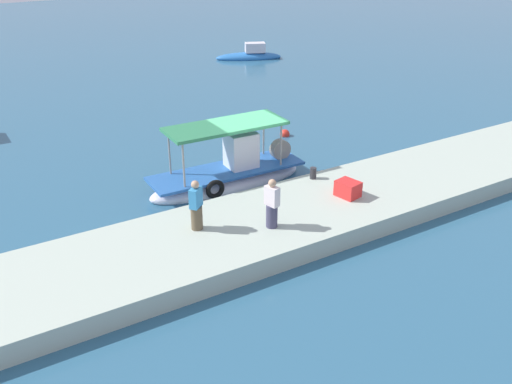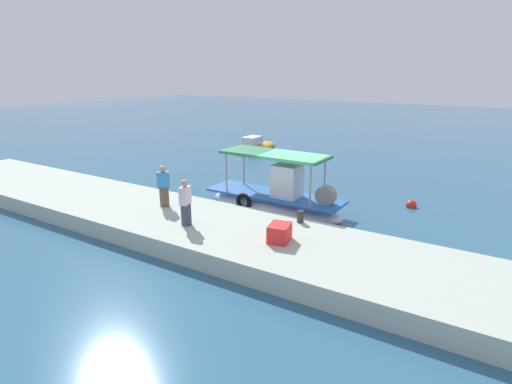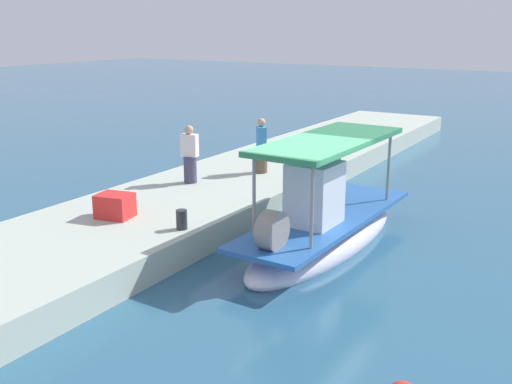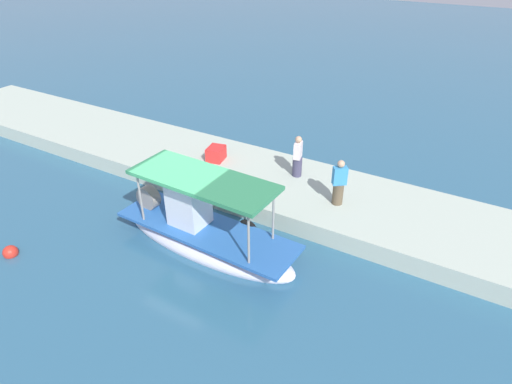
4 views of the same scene
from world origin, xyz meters
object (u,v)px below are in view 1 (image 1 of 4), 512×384
Objects in this scene: cargo_crate at (348,189)px; moored_boat_near at (250,56)px; fisherman_by_crate at (272,206)px; main_fishing_boat at (229,174)px; mooring_bollard at (313,173)px; fisherman_near_bollard at (196,207)px; marker_buoy at (285,134)px.

moored_boat_near is at bearing 67.42° from cargo_crate.
fisherman_by_crate reaches higher than cargo_crate.
mooring_bollard is at bearing -45.62° from main_fishing_boat.
fisherman_near_bollard is 3.57× the size of marker_buoy.
mooring_bollard is at bearing 34.81° from fisherman_by_crate.
fisherman_by_crate is 4.00m from mooring_bollard.
cargo_crate is (2.41, -4.12, 0.46)m from main_fishing_boat.
main_fishing_boat is at bearing 77.72° from fisherman_by_crate.
moored_boat_near is (14.83, 21.93, -1.17)m from fisherman_near_bollard.
moored_boat_near is at bearing 57.40° from main_fishing_boat.
cargo_crate is at bearing -112.58° from moored_boat_near.
mooring_bollard is 0.55× the size of cargo_crate.
cargo_crate is 8.03m from marker_buoy.
main_fishing_boat is 3.93× the size of fisherman_by_crate.
marker_buoy is (5.89, 8.05, -1.29)m from fisherman_by_crate.
moored_boat_near is (9.52, 20.74, -0.65)m from mooring_bollard.
main_fishing_boat is at bearing -122.60° from moored_boat_near.
moored_boat_near is (11.78, 18.43, -0.25)m from main_fishing_boat.
cargo_crate is 24.43m from moored_boat_near.
cargo_crate is (5.45, -0.63, -0.46)m from fisherman_near_bollard.
cargo_crate is at bearing -108.16° from marker_buoy.
mooring_bollard is 0.94× the size of marker_buoy.
cargo_crate reaches higher than marker_buoy.
marker_buoy is 16.47m from moored_boat_near.
main_fishing_boat is 3.89× the size of fisherman_near_bollard.
fisherman_near_bollard is 0.33× the size of moored_boat_near.
mooring_bollard is (3.26, 2.27, -0.52)m from fisherman_by_crate.
fisherman_by_crate is 26.34m from moored_boat_near.
fisherman_near_bollard is 5.50m from cargo_crate.
fisherman_near_bollard is 3.81× the size of mooring_bollard.
fisherman_near_bollard reaches higher than marker_buoy.
fisherman_near_bollard is at bearing 173.45° from cargo_crate.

